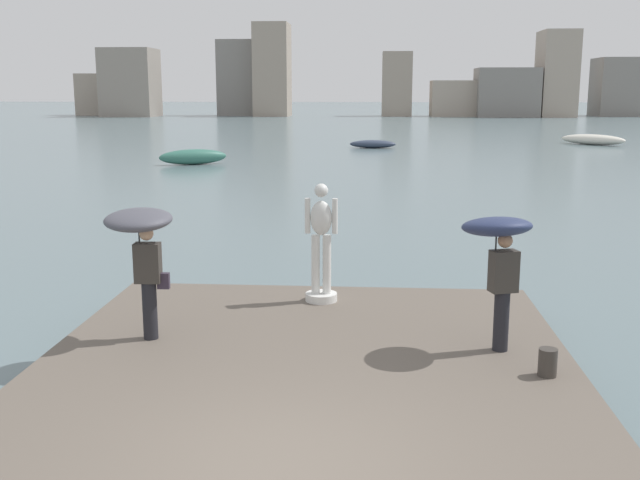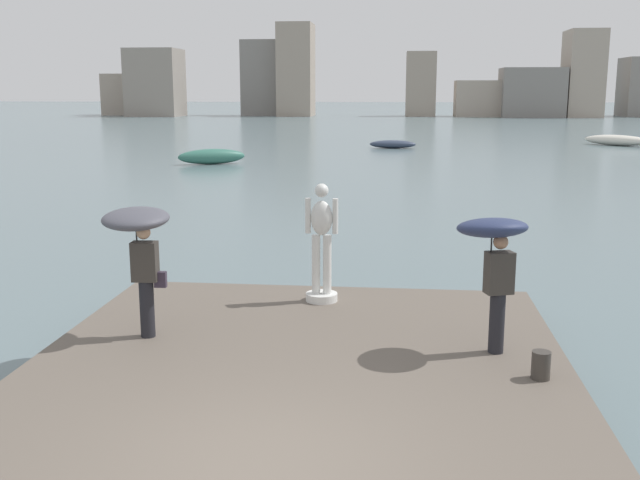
% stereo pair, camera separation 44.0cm
% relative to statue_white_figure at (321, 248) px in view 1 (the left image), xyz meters
% --- Properties ---
extents(ground_plane, '(400.00, 400.00, 0.00)m').
position_rel_statue_white_figure_xyz_m(ground_plane, '(-0.01, 34.02, -1.36)').
color(ground_plane, slate).
extents(pier, '(7.52, 9.98, 0.40)m').
position_rel_statue_white_figure_xyz_m(pier, '(-0.01, -3.99, -1.16)').
color(pier, '#60564C').
rests_on(pier, ground).
extents(statue_white_figure, '(0.58, 0.57, 2.11)m').
position_rel_statue_white_figure_xyz_m(statue_white_figure, '(0.00, 0.00, 0.00)').
color(statue_white_figure, silver).
rests_on(statue_white_figure, pier).
extents(onlooker_left, '(1.05, 1.07, 2.01)m').
position_rel_statue_white_figure_xyz_m(onlooker_left, '(-2.52, -2.22, 0.61)').
color(onlooker_left, black).
rests_on(onlooker_left, pier).
extents(onlooker_right, '(1.24, 1.26, 2.03)m').
position_rel_statue_white_figure_xyz_m(onlooker_right, '(2.68, -2.39, 0.61)').
color(onlooker_right, black).
rests_on(onlooker_right, pier).
extents(mooring_bollard, '(0.25, 0.25, 0.37)m').
position_rel_statue_white_figure_xyz_m(mooring_bollard, '(3.23, -3.35, -0.77)').
color(mooring_bollard, '#38332D').
rests_on(mooring_bollard, pier).
extents(boat_near, '(4.59, 4.05, 0.78)m').
position_rel_statue_white_figure_xyz_m(boat_near, '(17.32, 44.90, -0.97)').
color(boat_near, silver).
rests_on(boat_near, ground).
extents(boat_mid, '(3.79, 2.48, 0.85)m').
position_rel_statue_white_figure_xyz_m(boat_mid, '(-9.11, 28.02, -0.94)').
color(boat_mid, '#336B5B').
rests_on(boat_mid, ground).
extents(boat_rightward, '(3.29, 1.07, 0.57)m').
position_rel_statue_white_figure_xyz_m(boat_rightward, '(0.81, 40.56, -1.08)').
color(boat_rightward, '#2D384C').
rests_on(boat_rightward, ground).
extents(distant_skyline, '(89.68, 14.26, 13.96)m').
position_rel_statue_white_figure_xyz_m(distant_skyline, '(0.25, 104.31, 3.61)').
color(distant_skyline, '#A89989').
rests_on(distant_skyline, ground).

